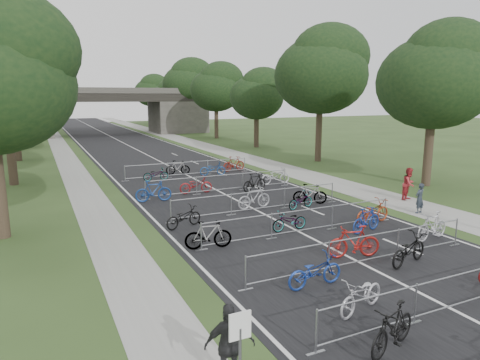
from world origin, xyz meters
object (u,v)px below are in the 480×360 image
(overpass_bridge, at_px, (105,111))
(pedestrian_b, at_px, (409,184))
(park_sign, at_px, (240,340))
(pedestrian_a, at_px, (420,198))
(pedestrian_c, at_px, (230,346))

(overpass_bridge, xyz_separation_m, pedestrian_b, (8.84, -51.43, -2.62))
(overpass_bridge, height_order, park_sign, overpass_bridge)
(pedestrian_a, relative_size, pedestrian_b, 0.83)
(park_sign, relative_size, pedestrian_c, 1.04)
(pedestrian_b, bearing_deg, pedestrian_a, -146.22)
(overpass_bridge, height_order, pedestrian_a, overpass_bridge)
(park_sign, xyz_separation_m, pedestrian_c, (0.00, 0.47, -0.39))
(pedestrian_a, distance_m, pedestrian_c, 15.95)
(pedestrian_a, relative_size, pedestrian_c, 0.87)
(park_sign, bearing_deg, pedestrian_a, 30.71)
(pedestrian_b, bearing_deg, overpass_bridge, 80.28)
(pedestrian_b, bearing_deg, park_sign, -165.41)
(pedestrian_a, bearing_deg, overpass_bridge, -92.46)
(pedestrian_b, xyz_separation_m, pedestrian_c, (-15.64, -10.10, -0.04))
(pedestrian_c, bearing_deg, park_sign, 108.86)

